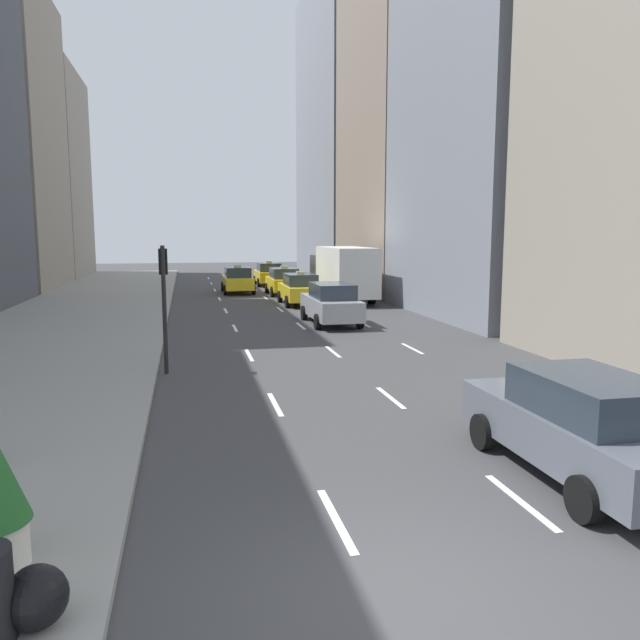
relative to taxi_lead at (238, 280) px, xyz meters
The scene contains 12 objects.
ground_plane 35.52m from the taxi_lead, 91.94° to the right, with size 160.00×160.00×0.00m, color #3D3D3F.
sidewalk_left 11.83m from the taxi_lead, 134.01° to the right, with size 8.00×66.00×0.15m, color gray.
lane_markings 12.60m from the taxi_lead, 83.60° to the right, with size 5.72×56.00×0.01m.
taxi_lead is the anchor object (origin of this frame).
taxi_second 3.30m from the taxi_lead, 32.05° to the right, with size 2.02×4.40×1.87m.
taxi_third 6.29m from the taxi_lead, 63.58° to the left, with size 2.02×4.40×1.87m.
taxi_fourth 8.09m from the taxi_lead, 69.74° to the right, with size 2.02×4.40×1.87m.
sedan_black_near 32.97m from the taxi_lead, 85.13° to the right, with size 2.02×4.81×1.73m.
sedan_silver_behind 15.46m from the taxi_lead, 79.57° to the right, with size 2.02×4.84×1.80m.
box_truck 8.30m from the taxi_lead, 47.33° to the right, with size 2.58×8.40×3.15m.
trash_bag 35.71m from the taxi_lead, 97.78° to the right, with size 0.61×0.61×0.61m, color black.
traffic_light_pole 23.93m from the taxi_lead, 99.52° to the right, with size 0.24×0.42×3.60m.
Camera 1 is at (-2.13, -5.92, 3.93)m, focal length 35.00 mm.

